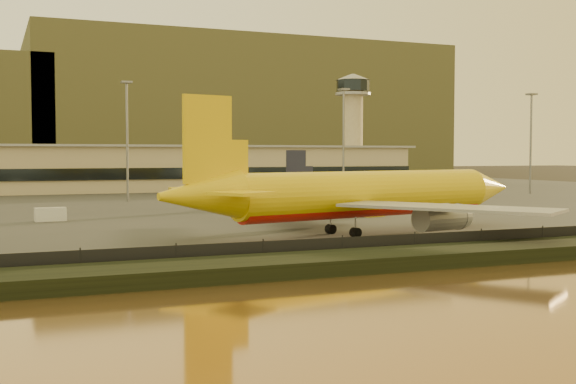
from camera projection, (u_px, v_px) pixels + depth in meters
name	position (u px, v px, depth m)	size (l,w,h in m)	color
ground	(338.00, 244.00, 82.59)	(900.00, 900.00, 0.00)	black
embankment	(420.00, 257.00, 66.85)	(320.00, 7.00, 1.40)	black
tarmac	(159.00, 197.00, 170.31)	(320.00, 220.00, 0.20)	#2D2D2D
perimeter_fence	(397.00, 246.00, 70.51)	(300.00, 0.05, 2.20)	black
terminal_building	(81.00, 169.00, 192.68)	(202.00, 25.00, 12.60)	tan
control_tower	(353.00, 118.00, 229.03)	(11.20, 11.20, 35.50)	tan
apron_light_masts	(247.00, 129.00, 156.72)	(152.20, 12.20, 25.40)	slate
distant_hills	(22.00, 115.00, 387.03)	(470.00, 160.00, 70.00)	brown
dhl_cargo_jet	(361.00, 195.00, 90.48)	(54.78, 52.83, 16.44)	#E0B80B
white_narrowbody_jet	(368.00, 188.00, 146.12)	(37.60, 36.13, 10.87)	silver
gse_vehicle_yellow	(373.00, 211.00, 116.05)	(3.77, 1.69, 1.69)	#E0B80B
gse_vehicle_white	(50.00, 214.00, 108.39)	(4.50, 2.03, 2.03)	silver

